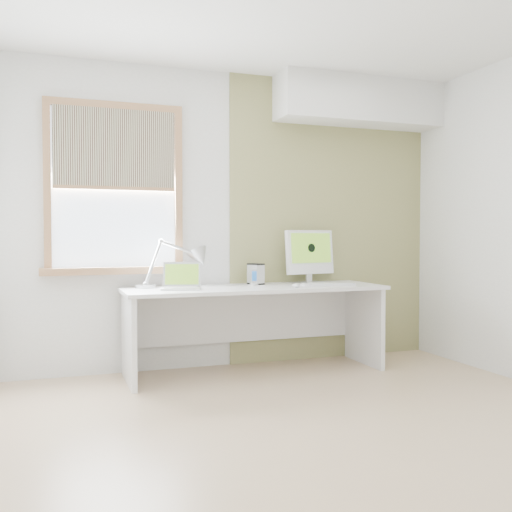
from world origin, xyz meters
name	(u,v)px	position (x,y,z in m)	size (l,w,h in m)	color
room	(314,212)	(0.00, 0.00, 1.30)	(4.04, 3.54, 2.64)	tan
accent_wall	(331,221)	(1.00, 1.74, 1.30)	(2.00, 0.02, 2.60)	olive
soffit	(359,102)	(1.20, 1.57, 2.40)	(1.60, 0.40, 0.42)	white
window	(115,189)	(-1.00, 1.71, 1.54)	(1.20, 0.14, 1.42)	#8E603C
desk	(252,309)	(0.11, 1.44, 0.53)	(2.20, 0.70, 0.73)	white
desk_lamp	(190,261)	(-0.39, 1.63, 0.94)	(0.73, 0.34, 0.40)	silver
laptop	(181,282)	(-0.52, 1.37, 0.78)	(0.36, 0.32, 0.22)	silver
phone_dock	(254,281)	(0.15, 1.51, 0.77)	(0.08, 0.08, 0.14)	silver
external_drive	(256,274)	(0.19, 1.58, 0.82)	(0.13, 0.16, 0.18)	silver
imac	(310,253)	(0.71, 1.59, 1.00)	(0.49, 0.20, 0.48)	silver
keyboard	(328,284)	(0.73, 1.26, 0.74)	(0.48, 0.17, 0.02)	white
mouse	(296,285)	(0.41, 1.20, 0.75)	(0.06, 0.11, 0.03)	white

